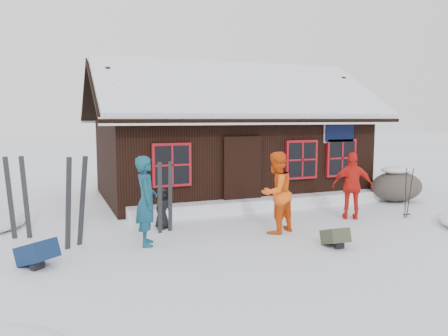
{
  "coord_description": "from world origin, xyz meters",
  "views": [
    {
      "loc": [
        -4.01,
        -8.51,
        2.56
      ],
      "look_at": [
        0.06,
        1.69,
        1.3
      ],
      "focal_mm": 35.0,
      "sensor_mm": 36.0,
      "label": 1
    }
  ],
  "objects_px": {
    "backpack_olive": "(335,240)",
    "ski_pair_left": "(75,203)",
    "skier_orange_right": "(352,186)",
    "boulder": "(396,185)",
    "backpack_blue": "(37,257)",
    "skier_crouched": "(162,208)",
    "ski_poles": "(408,194)",
    "skier_orange_left": "(276,193)",
    "skier_teal": "(146,201)"
  },
  "relations": [
    {
      "from": "skier_orange_left",
      "to": "boulder",
      "type": "distance_m",
      "value": 5.57
    },
    {
      "from": "skier_teal",
      "to": "skier_orange_left",
      "type": "relative_size",
      "value": 1.0
    },
    {
      "from": "boulder",
      "to": "backpack_blue",
      "type": "xyz_separation_m",
      "value": [
        -10.14,
        -2.35,
        -0.33
      ]
    },
    {
      "from": "skier_teal",
      "to": "ski_poles",
      "type": "height_order",
      "value": "skier_teal"
    },
    {
      "from": "ski_poles",
      "to": "backpack_blue",
      "type": "distance_m",
      "value": 8.82
    },
    {
      "from": "boulder",
      "to": "ski_pair_left",
      "type": "relative_size",
      "value": 0.9
    },
    {
      "from": "backpack_olive",
      "to": "ski_pair_left",
      "type": "bearing_deg",
      "value": 164.07
    },
    {
      "from": "backpack_blue",
      "to": "backpack_olive",
      "type": "bearing_deg",
      "value": -47.1
    },
    {
      "from": "skier_orange_right",
      "to": "ski_poles",
      "type": "distance_m",
      "value": 1.5
    },
    {
      "from": "ski_pair_left",
      "to": "backpack_olive",
      "type": "xyz_separation_m",
      "value": [
        4.79,
        -1.97,
        -0.74
      ]
    },
    {
      "from": "skier_teal",
      "to": "boulder",
      "type": "distance_m",
      "value": 8.31
    },
    {
      "from": "ski_pair_left",
      "to": "skier_orange_left",
      "type": "bearing_deg",
      "value": -35.07
    },
    {
      "from": "boulder",
      "to": "ski_pair_left",
      "type": "height_order",
      "value": "ski_pair_left"
    },
    {
      "from": "skier_orange_left",
      "to": "ski_pair_left",
      "type": "height_order",
      "value": "skier_orange_left"
    },
    {
      "from": "skier_teal",
      "to": "skier_orange_left",
      "type": "height_order",
      "value": "skier_orange_left"
    },
    {
      "from": "ski_pair_left",
      "to": "skier_teal",
      "type": "bearing_deg",
      "value": -45.8
    },
    {
      "from": "skier_orange_left",
      "to": "backpack_olive",
      "type": "relative_size",
      "value": 3.45
    },
    {
      "from": "skier_orange_right",
      "to": "skier_crouched",
      "type": "relative_size",
      "value": 1.78
    },
    {
      "from": "ski_pair_left",
      "to": "skier_orange_right",
      "type": "bearing_deg",
      "value": -28.25
    },
    {
      "from": "skier_teal",
      "to": "boulder",
      "type": "relative_size",
      "value": 1.09
    },
    {
      "from": "skier_teal",
      "to": "skier_orange_right",
      "type": "relative_size",
      "value": 1.07
    },
    {
      "from": "skier_crouched",
      "to": "ski_poles",
      "type": "xyz_separation_m",
      "value": [
        6.15,
        -1.24,
        0.15
      ]
    },
    {
      "from": "skier_teal",
      "to": "backpack_olive",
      "type": "bearing_deg",
      "value": -104.59
    },
    {
      "from": "skier_orange_right",
      "to": "backpack_blue",
      "type": "distance_m",
      "value": 7.45
    },
    {
      "from": "skier_orange_right",
      "to": "backpack_olive",
      "type": "distance_m",
      "value": 2.74
    },
    {
      "from": "skier_orange_right",
      "to": "backpack_olive",
      "type": "bearing_deg",
      "value": 75.57
    },
    {
      "from": "skier_orange_left",
      "to": "ski_pair_left",
      "type": "distance_m",
      "value": 4.25
    },
    {
      "from": "boulder",
      "to": "ski_poles",
      "type": "xyz_separation_m",
      "value": [
        -1.35,
        -1.82,
        0.13
      ]
    },
    {
      "from": "boulder",
      "to": "ski_pair_left",
      "type": "xyz_separation_m",
      "value": [
        -9.44,
        -1.33,
        0.38
      ]
    },
    {
      "from": "skier_orange_right",
      "to": "ski_poles",
      "type": "relative_size",
      "value": 1.29
    },
    {
      "from": "skier_orange_left",
      "to": "skier_orange_right",
      "type": "bearing_deg",
      "value": 167.74
    },
    {
      "from": "ski_poles",
      "to": "backpack_blue",
      "type": "xyz_separation_m",
      "value": [
        -8.79,
        -0.53,
        -0.45
      ]
    },
    {
      "from": "skier_orange_right",
      "to": "backpack_blue",
      "type": "relative_size",
      "value": 2.74
    },
    {
      "from": "skier_teal",
      "to": "skier_orange_left",
      "type": "bearing_deg",
      "value": -83.12
    },
    {
      "from": "skier_crouched",
      "to": "boulder",
      "type": "height_order",
      "value": "boulder"
    },
    {
      "from": "skier_crouched",
      "to": "backpack_blue",
      "type": "height_order",
      "value": "skier_crouched"
    },
    {
      "from": "skier_teal",
      "to": "boulder",
      "type": "xyz_separation_m",
      "value": [
        8.11,
        1.77,
        -0.41
      ]
    },
    {
      "from": "skier_crouched",
      "to": "ski_pair_left",
      "type": "bearing_deg",
      "value": 164.41
    },
    {
      "from": "skier_crouched",
      "to": "backpack_olive",
      "type": "xyz_separation_m",
      "value": [
        2.85,
        -2.71,
        -0.33
      ]
    },
    {
      "from": "skier_orange_left",
      "to": "boulder",
      "type": "relative_size",
      "value": 1.09
    },
    {
      "from": "skier_orange_right",
      "to": "backpack_blue",
      "type": "bearing_deg",
      "value": 37.57
    },
    {
      "from": "skier_orange_left",
      "to": "skier_crouched",
      "type": "relative_size",
      "value": 1.91
    },
    {
      "from": "skier_orange_right",
      "to": "skier_crouched",
      "type": "distance_m",
      "value": 4.8
    },
    {
      "from": "skier_teal",
      "to": "ski_poles",
      "type": "xyz_separation_m",
      "value": [
        6.76,
        -0.06,
        -0.28
      ]
    },
    {
      "from": "ski_pair_left",
      "to": "backpack_olive",
      "type": "height_order",
      "value": "ski_pair_left"
    },
    {
      "from": "skier_orange_left",
      "to": "ski_poles",
      "type": "bearing_deg",
      "value": 157.83
    },
    {
      "from": "ski_pair_left",
      "to": "backpack_olive",
      "type": "relative_size",
      "value": 3.52
    },
    {
      "from": "boulder",
      "to": "backpack_blue",
      "type": "distance_m",
      "value": 10.42
    },
    {
      "from": "boulder",
      "to": "backpack_olive",
      "type": "xyz_separation_m",
      "value": [
        -4.65,
        -3.3,
        -0.35
      ]
    },
    {
      "from": "ski_pair_left",
      "to": "ski_poles",
      "type": "height_order",
      "value": "ski_pair_left"
    }
  ]
}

